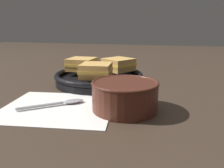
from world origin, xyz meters
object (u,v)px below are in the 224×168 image
Objects in this scene: spoon at (65,102)px; sandwich_near_left at (82,64)px; skillet at (99,78)px; sandwich_near_right at (96,70)px; sandwich_far_left at (118,64)px; soup_bowl at (125,94)px.

sandwich_near_left reaches higher than spoon.
skillet is at bearing 46.78° from spoon.
skillet reaches higher than spoon.
sandwich_near_right is (0.03, 0.17, 0.06)m from spoon.
sandwich_near_right is at bearing -108.16° from sandwich_far_left.
sandwich_far_left is at bearing 41.84° from skillet.
spoon is (-0.16, -0.01, -0.03)m from soup_bowl.
skillet is at bearing -18.16° from sandwich_near_left.
spoon is 1.32× the size of sandwich_near_right.
sandwich_near_left is at bearing 161.84° from skillet.
sandwich_near_right is 0.14m from sandwich_far_left.
sandwich_near_right reaches higher than soup_bowl.
sandwich_near_left is (-0.08, 0.03, 0.04)m from skillet.
sandwich_near_left is (-0.06, 0.27, 0.06)m from spoon.
soup_bowl is at bearing -73.57° from sandwich_far_left.
sandwich_near_left is at bearing -168.16° from sandwich_far_left.
soup_bowl is at bearing -58.31° from skillet.
sandwich_near_left is at bearing 131.84° from sandwich_near_right.
soup_bowl is at bearing -49.57° from sandwich_near_left.
sandwich_near_right reaches higher than spoon.
sandwich_far_left is at bearing 11.84° from sandwich_near_left.
sandwich_far_left is (0.04, 0.13, 0.00)m from sandwich_near_right.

